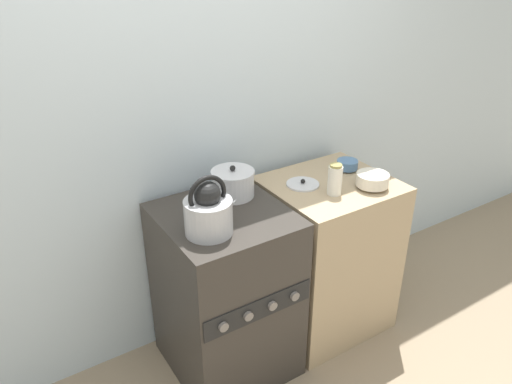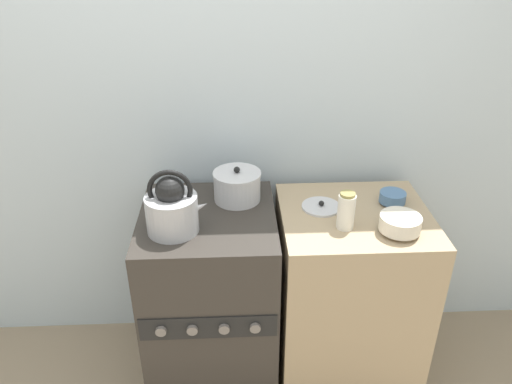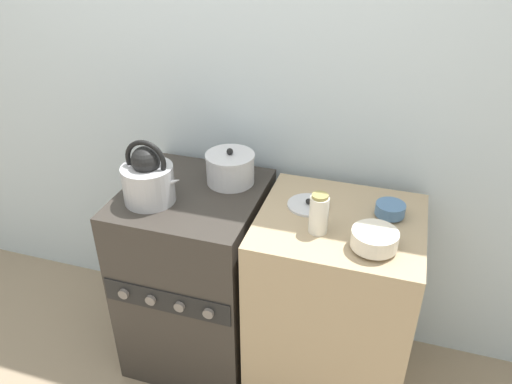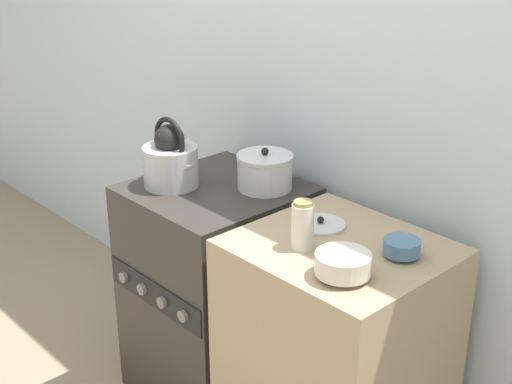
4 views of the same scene
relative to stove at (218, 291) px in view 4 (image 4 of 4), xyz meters
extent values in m
cube|color=silver|center=(0.00, 0.37, 0.79)|extent=(7.00, 0.06, 2.50)
cube|color=#332D28|center=(0.00, 0.00, 0.00)|extent=(0.58, 0.61, 0.91)
cube|color=black|center=(0.00, -0.31, 0.11)|extent=(0.56, 0.01, 0.11)
cylinder|color=slate|center=(-0.19, -0.32, 0.11)|extent=(0.04, 0.02, 0.04)
cylinder|color=slate|center=(-0.06, -0.32, 0.11)|extent=(0.04, 0.02, 0.04)
cylinder|color=slate|center=(0.06, -0.32, 0.11)|extent=(0.04, 0.02, 0.04)
cylinder|color=slate|center=(0.19, -0.32, 0.11)|extent=(0.04, 0.02, 0.04)
cube|color=tan|center=(0.64, -0.01, 0.00)|extent=(0.64, 0.59, 0.91)
cylinder|color=#B2B2B7|center=(-0.13, -0.11, 0.53)|extent=(0.21, 0.21, 0.16)
sphere|color=black|center=(-0.13, -0.11, 0.64)|extent=(0.11, 0.11, 0.11)
torus|color=black|center=(-0.13, -0.11, 0.64)|extent=(0.18, 0.02, 0.18)
cone|color=#B2B2B7|center=(-0.03, -0.11, 0.56)|extent=(0.10, 0.05, 0.08)
cylinder|color=silver|center=(0.13, 0.13, 0.51)|extent=(0.21, 0.21, 0.12)
cylinder|color=silver|center=(0.13, 0.13, 0.58)|extent=(0.21, 0.21, 0.01)
sphere|color=black|center=(0.13, 0.13, 0.60)|extent=(0.03, 0.03, 0.03)
cylinder|color=beige|center=(0.78, -0.16, 0.46)|extent=(0.07, 0.07, 0.01)
cylinder|color=beige|center=(0.78, -0.16, 0.50)|extent=(0.17, 0.17, 0.06)
cylinder|color=#4C729E|center=(0.81, 0.07, 0.46)|extent=(0.05, 0.05, 0.01)
cylinder|color=#4C729E|center=(0.81, 0.07, 0.48)|extent=(0.11, 0.11, 0.05)
cylinder|color=silver|center=(0.57, -0.12, 0.52)|extent=(0.07, 0.07, 0.15)
cylinder|color=#998C4C|center=(0.57, -0.12, 0.60)|extent=(0.06, 0.06, 0.01)
cylinder|color=silver|center=(0.50, 0.05, 0.46)|extent=(0.17, 0.17, 0.01)
sphere|color=black|center=(0.50, 0.05, 0.47)|extent=(0.02, 0.02, 0.02)
camera|label=1|loc=(-0.95, -1.76, 1.59)|focal=35.00mm
camera|label=2|loc=(0.12, -1.82, 1.55)|focal=35.00mm
camera|label=3|loc=(0.80, -1.64, 1.53)|focal=35.00mm
camera|label=4|loc=(1.94, -1.59, 1.48)|focal=50.00mm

